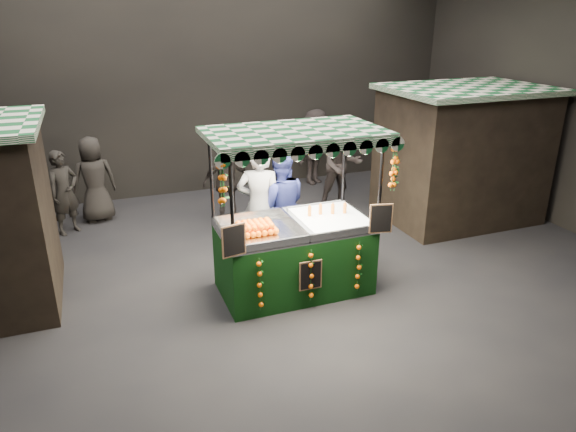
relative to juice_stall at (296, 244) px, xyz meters
name	(u,v)px	position (x,y,z in m)	size (l,w,h in m)	color
ground	(274,288)	(-0.27, 0.17, -0.75)	(12.00, 12.00, 0.00)	black
market_hall	(272,55)	(-0.27, 0.17, 2.63)	(12.10, 10.10, 5.05)	black
neighbour_stall_right	(461,154)	(4.13, 1.67, 0.56)	(3.00, 2.20, 2.60)	black
juice_stall	(296,244)	(0.00, 0.00, 0.00)	(2.50, 1.47, 2.42)	black
vendor_grey	(260,206)	(-0.19, 1.10, 0.24)	(0.84, 0.70, 1.98)	gray
vendor_blue	(280,205)	(0.18, 1.16, 0.18)	(1.05, 0.91, 1.86)	navy
shopper_0	(64,193)	(-3.18, 3.56, 0.04)	(0.69, 0.64, 1.58)	black
shopper_1	(341,165)	(2.19, 2.98, 0.18)	(0.99, 0.82, 1.86)	#2D2624
shopper_2	(227,182)	(-0.23, 3.04, 0.07)	(0.96, 0.40, 1.63)	#292321
shopper_3	(315,147)	(2.36, 4.71, 0.14)	(1.33, 1.10, 1.79)	black
shopper_4	(94,179)	(-2.64, 4.03, 0.10)	(0.91, 0.67, 1.69)	#282420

